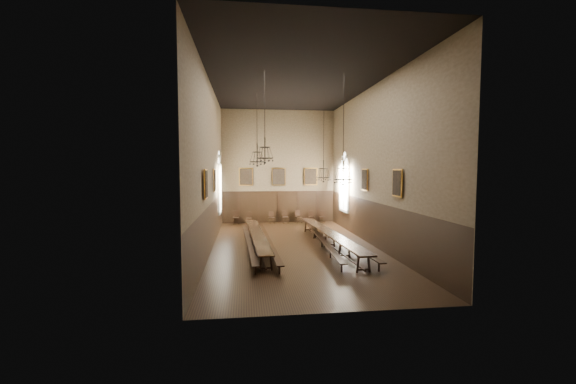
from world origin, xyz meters
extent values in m
cube|color=black|center=(0.00, 0.00, -0.01)|extent=(9.00, 18.00, 0.02)
cube|color=black|center=(0.00, 0.00, 9.01)|extent=(9.00, 18.00, 0.02)
cube|color=#78644A|center=(0.00, 9.01, 4.50)|extent=(9.00, 0.02, 9.00)
cube|color=#78644A|center=(0.00, -9.01, 4.50)|extent=(9.00, 0.02, 9.00)
cube|color=#78644A|center=(-4.51, 0.00, 4.50)|extent=(0.02, 18.00, 9.00)
cube|color=#78644A|center=(4.51, 0.00, 4.50)|extent=(0.02, 18.00, 9.00)
cube|color=black|center=(-2.03, 0.15, 0.75)|extent=(1.15, 10.04, 0.07)
cube|color=black|center=(1.97, -0.25, 0.80)|extent=(1.36, 10.81, 0.08)
cube|color=black|center=(-2.49, -0.17, 0.43)|extent=(0.75, 10.19, 0.05)
cube|color=black|center=(-1.45, -0.10, 0.45)|extent=(0.65, 10.51, 0.05)
cube|color=black|center=(1.55, -0.18, 0.44)|extent=(0.77, 10.40, 0.05)
cube|color=black|center=(2.65, -0.22, 0.45)|extent=(0.97, 10.47, 0.05)
cube|color=black|center=(-3.41, 8.50, 0.49)|extent=(0.47, 0.47, 0.05)
cube|color=black|center=(-3.41, 8.70, 0.76)|extent=(0.46, 0.05, 0.55)
cube|color=black|center=(-2.39, 8.46, 0.44)|extent=(0.42, 0.42, 0.05)
cube|color=black|center=(-2.39, 8.63, 0.68)|extent=(0.41, 0.05, 0.49)
cube|color=black|center=(-0.58, 8.46, 0.45)|extent=(0.49, 0.49, 0.05)
cube|color=black|center=(-0.58, 8.64, 0.69)|extent=(0.41, 0.13, 0.49)
cube|color=black|center=(0.49, 8.48, 0.48)|extent=(0.49, 0.49, 0.05)
cube|color=black|center=(0.49, 8.67, 0.74)|extent=(0.45, 0.09, 0.53)
cube|color=black|center=(1.55, 8.48, 0.48)|extent=(0.56, 0.56, 0.05)
cube|color=black|center=(1.55, 8.67, 0.75)|extent=(0.44, 0.17, 0.53)
cube|color=black|center=(2.61, 8.54, 0.44)|extent=(0.45, 0.45, 0.05)
cube|color=black|center=(2.61, 8.72, 0.69)|extent=(0.41, 0.08, 0.49)
cube|color=black|center=(3.48, 8.50, 0.44)|extent=(0.47, 0.47, 0.05)
cube|color=black|center=(3.48, 8.68, 0.69)|extent=(0.42, 0.10, 0.49)
cylinder|color=black|center=(-1.92, 2.69, 7.46)|extent=(0.03, 0.03, 3.08)
torus|color=black|center=(-1.92, 2.69, 4.77)|extent=(0.93, 0.93, 0.05)
torus|color=black|center=(-1.92, 2.69, 5.37)|extent=(0.59, 0.59, 0.04)
cylinder|color=black|center=(-1.92, 2.69, 5.26)|extent=(0.07, 0.07, 1.31)
cylinder|color=black|center=(2.29, 2.81, 6.95)|extent=(0.03, 0.03, 4.10)
torus|color=black|center=(2.29, 2.81, 3.78)|extent=(0.91, 0.91, 0.05)
torus|color=black|center=(2.29, 2.81, 4.37)|extent=(0.58, 0.58, 0.04)
cylinder|color=black|center=(2.29, 2.81, 4.26)|extent=(0.06, 0.06, 1.28)
cylinder|color=black|center=(-1.71, -2.11, 7.43)|extent=(0.03, 0.03, 3.14)
torus|color=black|center=(-1.71, -2.11, 4.87)|extent=(0.80, 0.80, 0.05)
torus|color=black|center=(-1.71, -2.11, 5.39)|extent=(0.51, 0.51, 0.04)
cylinder|color=black|center=(-1.71, -2.11, 5.29)|extent=(0.06, 0.06, 1.14)
cylinder|color=black|center=(2.14, -2.21, 6.95)|extent=(0.03, 0.03, 4.10)
torus|color=black|center=(2.14, -2.21, 3.82)|extent=(0.87, 0.87, 0.05)
torus|color=black|center=(2.14, -2.21, 4.38)|extent=(0.56, 0.56, 0.04)
cylinder|color=black|center=(2.14, -2.21, 4.28)|extent=(0.06, 0.06, 1.23)
cube|color=gold|center=(-2.60, 8.88, 3.70)|extent=(1.10, 0.12, 1.40)
cube|color=black|center=(-2.60, 8.88, 3.70)|extent=(0.98, 0.02, 1.28)
cube|color=gold|center=(0.00, 8.88, 3.70)|extent=(1.10, 0.12, 1.40)
cube|color=black|center=(0.00, 8.88, 3.70)|extent=(0.98, 0.02, 1.28)
cube|color=gold|center=(2.60, 8.88, 3.70)|extent=(1.10, 0.12, 1.40)
cube|color=black|center=(2.60, 8.88, 3.70)|extent=(0.98, 0.02, 1.28)
cube|color=gold|center=(-4.38, 1.00, 3.70)|extent=(0.12, 1.00, 1.30)
cube|color=black|center=(-4.38, 1.00, 3.70)|extent=(0.02, 0.88, 1.18)
cube|color=gold|center=(-4.38, -3.50, 3.70)|extent=(0.12, 1.00, 1.30)
cube|color=black|center=(-4.38, -3.50, 3.70)|extent=(0.02, 0.88, 1.18)
cube|color=gold|center=(4.38, 1.00, 3.70)|extent=(0.12, 1.00, 1.30)
cube|color=black|center=(4.38, 1.00, 3.70)|extent=(0.02, 0.88, 1.18)
cube|color=gold|center=(4.38, -3.50, 3.70)|extent=(0.12, 1.00, 1.30)
cube|color=black|center=(4.38, -3.50, 3.70)|extent=(0.02, 0.88, 1.18)
camera|label=1|loc=(-2.69, -19.19, 4.40)|focal=22.00mm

